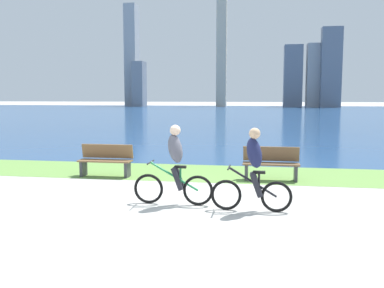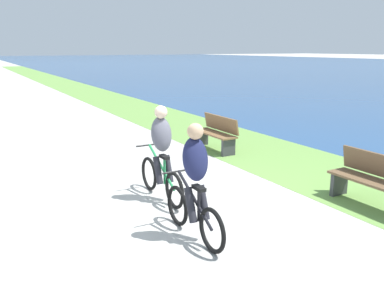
# 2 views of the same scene
# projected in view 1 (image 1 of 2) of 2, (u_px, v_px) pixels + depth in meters

# --- Properties ---
(ground_plane) EXTENTS (300.00, 300.00, 0.00)m
(ground_plane) POSITION_uv_depth(u_px,v_px,m) (190.00, 201.00, 9.23)
(ground_plane) COLOR #B2AFA8
(grass_strip_bayside) EXTENTS (120.00, 2.81, 0.01)m
(grass_strip_bayside) POSITION_uv_depth(u_px,v_px,m) (209.00, 173.00, 12.51)
(grass_strip_bayside) COLOR #6B9947
(grass_strip_bayside) RESTS_ON ground
(bay_water_surface) EXTENTS (300.00, 83.53, 0.00)m
(bay_water_surface) POSITION_uv_depth(u_px,v_px,m) (250.00, 113.00, 54.84)
(bay_water_surface) COLOR navy
(bay_water_surface) RESTS_ON ground
(cyclist_lead) EXTENTS (1.69, 0.52, 1.67)m
(cyclist_lead) POSITION_uv_depth(u_px,v_px,m) (175.00, 165.00, 8.81)
(cyclist_lead) COLOR black
(cyclist_lead) RESTS_ON ground
(cyclist_trailing) EXTENTS (1.60, 0.52, 1.65)m
(cyclist_trailing) POSITION_uv_depth(u_px,v_px,m) (253.00, 170.00, 8.29)
(cyclist_trailing) COLOR black
(cyclist_trailing) RESTS_ON ground
(bench_near_path) EXTENTS (1.50, 0.47, 0.90)m
(bench_near_path) POSITION_uv_depth(u_px,v_px,m) (106.00, 160.00, 11.98)
(bench_near_path) COLOR brown
(bench_near_path) RESTS_ON ground
(bench_far_along_path) EXTENTS (1.50, 0.47, 0.90)m
(bench_far_along_path) POSITION_uv_depth(u_px,v_px,m) (271.00, 164.00, 11.42)
(bench_far_along_path) COLOR brown
(bench_far_along_path) RESTS_ON ground
(city_skyline_far_shore) EXTENTS (44.65, 6.69, 23.20)m
(city_skyline_far_shore) POSITION_uv_depth(u_px,v_px,m) (247.00, 68.00, 87.66)
(city_skyline_far_shore) COLOR #8C939E
(city_skyline_far_shore) RESTS_ON ground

